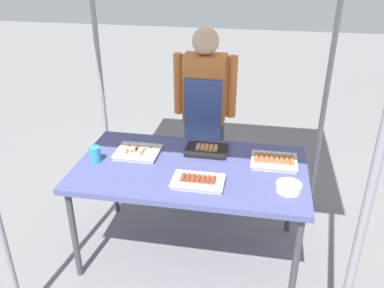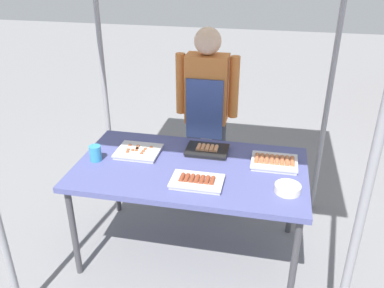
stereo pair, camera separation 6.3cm
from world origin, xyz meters
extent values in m
plane|color=slate|center=(0.00, 0.00, 0.00)|extent=(18.00, 18.00, 0.00)
cube|color=#4C518C|center=(0.00, 0.00, 0.73)|extent=(1.60, 0.90, 0.04)
cylinder|color=#3F3F44|center=(-0.74, -0.39, 0.35)|extent=(0.04, 0.04, 0.71)
cylinder|color=#3F3F44|center=(0.74, -0.39, 0.35)|extent=(0.04, 0.04, 0.71)
cylinder|color=#3F3F44|center=(-0.74, 0.39, 0.35)|extent=(0.04, 0.04, 0.71)
cylinder|color=#3F3F44|center=(0.74, 0.39, 0.35)|extent=(0.04, 0.04, 0.71)
cylinder|color=gray|center=(0.95, -0.80, 1.19)|extent=(0.04, 0.04, 2.37)
cylinder|color=gray|center=(-0.95, 0.80, 1.19)|extent=(0.04, 0.04, 2.37)
cylinder|color=gray|center=(0.95, 0.80, 1.19)|extent=(0.04, 0.04, 2.37)
cube|color=black|center=(0.08, 0.23, 0.76)|extent=(0.30, 0.21, 0.02)
cube|color=black|center=(0.08, 0.23, 0.78)|extent=(0.31, 0.22, 0.01)
cylinder|color=tan|center=(0.01, 0.23, 0.78)|extent=(0.03, 0.10, 0.03)
cylinder|color=tan|center=(0.04, 0.23, 0.78)|extent=(0.03, 0.10, 0.03)
cylinder|color=tan|center=(0.08, 0.23, 0.78)|extent=(0.03, 0.10, 0.03)
cylinder|color=tan|center=(0.11, 0.23, 0.78)|extent=(0.03, 0.10, 0.03)
cylinder|color=tan|center=(0.14, 0.23, 0.78)|extent=(0.03, 0.10, 0.03)
cube|color=silver|center=(-0.42, 0.11, 0.76)|extent=(0.30, 0.25, 0.02)
cube|color=silver|center=(-0.42, 0.11, 0.78)|extent=(0.31, 0.27, 0.01)
cylinder|color=tan|center=(-0.42, 0.05, 0.78)|extent=(0.27, 0.01, 0.01)
cube|color=#9E512D|center=(-0.48, 0.05, 0.78)|extent=(0.02, 0.02, 0.02)
cube|color=#9E512D|center=(-0.37, 0.05, 0.78)|extent=(0.02, 0.02, 0.02)
cylinder|color=tan|center=(-0.42, 0.09, 0.78)|extent=(0.27, 0.01, 0.01)
cube|color=#9E512D|center=(-0.49, 0.09, 0.78)|extent=(0.02, 0.02, 0.02)
cube|color=#9E512D|center=(-0.45, 0.09, 0.78)|extent=(0.02, 0.02, 0.02)
cube|color=#9E512D|center=(-0.37, 0.09, 0.78)|extent=(0.02, 0.02, 0.02)
cube|color=#9E512D|center=(-0.42, 0.09, 0.78)|extent=(0.02, 0.02, 0.02)
cylinder|color=tan|center=(-0.42, 0.13, 0.78)|extent=(0.27, 0.01, 0.01)
cube|color=#9E512D|center=(-0.37, 0.13, 0.78)|extent=(0.02, 0.02, 0.02)
cube|color=#9E512D|center=(-0.43, 0.13, 0.78)|extent=(0.02, 0.02, 0.02)
cube|color=#9E512D|center=(-0.43, 0.13, 0.78)|extent=(0.02, 0.02, 0.02)
cylinder|color=tan|center=(-0.42, 0.16, 0.78)|extent=(0.27, 0.01, 0.01)
cube|color=#9E512D|center=(-0.44, 0.16, 0.78)|extent=(0.02, 0.02, 0.02)
cube|color=#9E512D|center=(-0.33, 0.16, 0.78)|extent=(0.02, 0.02, 0.02)
cube|color=#9E512D|center=(-0.50, 0.16, 0.78)|extent=(0.02, 0.02, 0.02)
cube|color=silver|center=(0.09, -0.22, 0.76)|extent=(0.33, 0.20, 0.02)
cube|color=silver|center=(0.09, -0.22, 0.78)|extent=(0.34, 0.21, 0.01)
cylinder|color=brown|center=(-0.01, -0.22, 0.79)|extent=(0.03, 0.09, 0.03)
cylinder|color=brown|center=(0.02, -0.22, 0.79)|extent=(0.03, 0.09, 0.03)
cylinder|color=brown|center=(0.06, -0.22, 0.79)|extent=(0.03, 0.09, 0.03)
cylinder|color=brown|center=(0.09, -0.22, 0.79)|extent=(0.03, 0.09, 0.03)
cylinder|color=brown|center=(0.12, -0.22, 0.79)|extent=(0.03, 0.09, 0.03)
cylinder|color=brown|center=(0.15, -0.22, 0.79)|extent=(0.03, 0.09, 0.03)
cylinder|color=brown|center=(0.19, -0.22, 0.79)|extent=(0.03, 0.09, 0.03)
cube|color=silver|center=(0.57, 0.15, 0.76)|extent=(0.31, 0.24, 0.02)
cube|color=silver|center=(0.57, 0.15, 0.78)|extent=(0.32, 0.26, 0.01)
cylinder|color=#B7663D|center=(0.45, 0.15, 0.79)|extent=(0.03, 0.12, 0.03)
cylinder|color=#B7663D|center=(0.48, 0.15, 0.79)|extent=(0.03, 0.12, 0.03)
cylinder|color=#B7663D|center=(0.52, 0.15, 0.79)|extent=(0.03, 0.12, 0.03)
cylinder|color=#B7663D|center=(0.55, 0.15, 0.79)|extent=(0.03, 0.12, 0.03)
cylinder|color=#B7663D|center=(0.59, 0.15, 0.79)|extent=(0.03, 0.12, 0.03)
cylinder|color=#B7663D|center=(0.62, 0.15, 0.79)|extent=(0.03, 0.12, 0.03)
cylinder|color=#B7663D|center=(0.66, 0.15, 0.79)|extent=(0.03, 0.12, 0.03)
cylinder|color=#B7663D|center=(0.69, 0.15, 0.79)|extent=(0.03, 0.12, 0.03)
cylinder|color=silver|center=(0.66, -0.19, 0.77)|extent=(0.16, 0.16, 0.05)
cylinder|color=#338CBF|center=(-0.68, -0.05, 0.81)|extent=(0.08, 0.08, 0.11)
cylinder|color=#333842|center=(-0.13, 0.72, 0.40)|extent=(0.12, 0.12, 0.79)
cylinder|color=#333842|center=(0.09, 0.72, 0.40)|extent=(0.12, 0.12, 0.79)
cube|color=#CC7233|center=(-0.02, 0.72, 1.07)|extent=(0.34, 0.20, 0.56)
cube|color=#384C8C|center=(-0.02, 0.61, 0.93)|extent=(0.30, 0.02, 0.51)
cylinder|color=#CC7233|center=(-0.24, 0.72, 1.10)|extent=(0.08, 0.08, 0.51)
cylinder|color=#CC7233|center=(0.20, 0.72, 1.10)|extent=(0.08, 0.08, 0.51)
sphere|color=#D8B293|center=(-0.02, 0.72, 1.46)|extent=(0.21, 0.21, 0.21)
camera|label=1|loc=(0.45, -2.41, 2.15)|focal=37.90mm
camera|label=2|loc=(0.51, -2.39, 2.15)|focal=37.90mm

